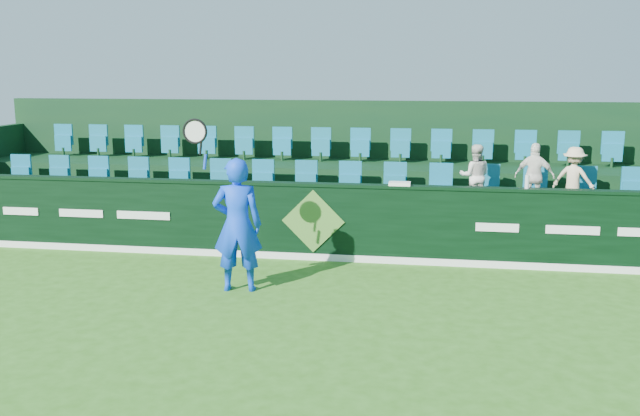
% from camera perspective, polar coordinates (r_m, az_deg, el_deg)
% --- Properties ---
extents(ground, '(60.00, 60.00, 0.00)m').
position_cam_1_polar(ground, '(8.85, -4.93, -10.71)').
color(ground, '#2F6618').
rests_on(ground, ground).
extents(sponsor_hoarding, '(16.00, 0.25, 1.35)m').
position_cam_1_polar(sponsor_hoarding, '(12.41, -0.45, -1.08)').
color(sponsor_hoarding, black).
rests_on(sponsor_hoarding, ground).
extents(stand_tier_front, '(16.00, 2.00, 0.80)m').
position_cam_1_polar(stand_tier_front, '(13.53, 0.33, -1.25)').
color(stand_tier_front, black).
rests_on(stand_tier_front, ground).
extents(stand_tier_back, '(16.00, 1.80, 1.30)m').
position_cam_1_polar(stand_tier_back, '(15.33, 1.44, 1.14)').
color(stand_tier_back, black).
rests_on(stand_tier_back, ground).
extents(stand_rear, '(16.00, 4.10, 2.60)m').
position_cam_1_polar(stand_rear, '(15.68, 1.67, 3.46)').
color(stand_rear, black).
rests_on(stand_rear, ground).
extents(seat_row_front, '(13.50, 0.50, 0.60)m').
position_cam_1_polar(seat_row_front, '(13.79, 0.59, 1.94)').
color(seat_row_front, '#136C8F').
rests_on(seat_row_front, stand_tier_front).
extents(seat_row_back, '(13.50, 0.50, 0.60)m').
position_cam_1_polar(seat_row_back, '(15.49, 1.61, 4.80)').
color(seat_row_back, '#136C8F').
rests_on(seat_row_back, stand_tier_back).
extents(tennis_player, '(1.19, 0.59, 2.60)m').
position_cam_1_polar(tennis_player, '(10.65, -6.66, -1.29)').
color(tennis_player, blue).
rests_on(tennis_player, ground).
extents(spectator_left, '(0.57, 0.45, 1.15)m').
position_cam_1_polar(spectator_left, '(13.24, 12.28, 2.52)').
color(spectator_left, silver).
rests_on(spectator_left, stand_tier_front).
extents(spectator_middle, '(0.75, 0.49, 1.19)m').
position_cam_1_polar(spectator_middle, '(13.33, 16.80, 2.45)').
color(spectator_middle, white).
rests_on(spectator_middle, stand_tier_front).
extents(spectator_right, '(0.84, 0.69, 1.13)m').
position_cam_1_polar(spectator_right, '(13.44, 19.64, 2.22)').
color(spectator_right, beige).
rests_on(spectator_right, stand_tier_front).
extents(towel, '(0.36, 0.24, 0.05)m').
position_cam_1_polar(towel, '(12.13, 6.39, 1.95)').
color(towel, white).
rests_on(towel, sponsor_hoarding).
extents(drinks_bottle, '(0.07, 0.07, 0.22)m').
position_cam_1_polar(drinks_bottle, '(12.19, 16.23, 2.02)').
color(drinks_bottle, silver).
rests_on(drinks_bottle, sponsor_hoarding).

